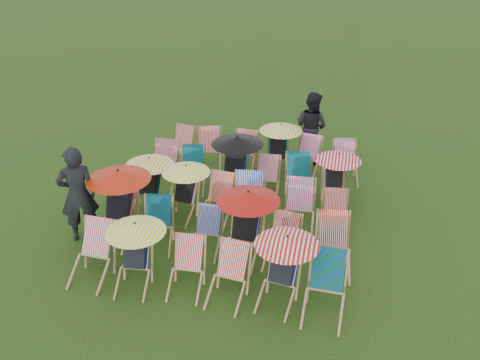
% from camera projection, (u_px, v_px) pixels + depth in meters
% --- Properties ---
extents(ground, '(100.00, 100.00, 0.00)m').
position_uv_depth(ground, '(235.00, 223.00, 11.01)').
color(ground, black).
rests_on(ground, ground).
extents(deckchair_0, '(0.70, 0.94, 0.98)m').
position_uv_depth(deckchair_0, '(91.00, 254.00, 9.24)').
color(deckchair_0, '#A67A4D').
rests_on(deckchair_0, ground).
extents(deckchair_1, '(1.02, 1.08, 1.21)m').
position_uv_depth(deckchair_1, '(134.00, 255.00, 8.99)').
color(deckchair_1, '#A67A4D').
rests_on(deckchair_1, ground).
extents(deckchair_2, '(0.61, 0.83, 0.88)m').
position_uv_depth(deckchair_2, '(186.00, 268.00, 8.98)').
color(deckchair_2, '#A67A4D').
rests_on(deckchair_2, ground).
extents(deckchair_3, '(0.71, 0.91, 0.91)m').
position_uv_depth(deckchair_3, '(228.00, 276.00, 8.77)').
color(deckchair_3, '#A67A4D').
rests_on(deckchair_3, ground).
extents(deckchair_4, '(1.05, 1.12, 1.25)m').
position_uv_depth(deckchair_4, '(281.00, 269.00, 8.61)').
color(deckchair_4, '#A67A4D').
rests_on(deckchair_4, ground).
extents(deckchair_5, '(0.70, 0.95, 1.00)m').
position_uv_depth(deckchair_5, '(325.00, 289.00, 8.42)').
color(deckchair_5, '#A67A4D').
rests_on(deckchair_5, ground).
extents(deckchair_6, '(1.21, 1.27, 1.44)m').
position_uv_depth(deckchair_6, '(117.00, 204.00, 10.19)').
color(deckchair_6, '#A67A4D').
rests_on(deckchair_6, ground).
extents(deckchair_7, '(0.74, 0.93, 0.91)m').
position_uv_depth(deckchair_7, '(157.00, 225.00, 10.11)').
color(deckchair_7, '#A67A4D').
rests_on(deckchair_7, ground).
extents(deckchair_8, '(0.54, 0.76, 0.82)m').
position_uv_depth(deckchair_8, '(206.00, 233.00, 9.96)').
color(deckchair_8, '#A67A4D').
rests_on(deckchair_8, ground).
extents(deckchair_9, '(1.15, 1.20, 1.36)m').
position_uv_depth(deckchair_9, '(244.00, 225.00, 9.64)').
color(deckchair_9, '#A67A4D').
rests_on(deckchair_9, ground).
extents(deckchair_10, '(0.68, 0.87, 0.87)m').
position_uv_depth(deckchair_10, '(282.00, 243.00, 9.64)').
color(deckchair_10, '#A67A4D').
rests_on(deckchair_10, ground).
extents(deckchair_11, '(0.76, 0.98, 0.98)m').
position_uv_depth(deckchair_11, '(333.00, 246.00, 9.44)').
color(deckchair_11, '#A67A4D').
rests_on(deckchair_11, ground).
extents(deckchair_12, '(1.00, 1.04, 1.18)m').
position_uv_depth(deckchair_12, '(148.00, 183.00, 11.20)').
color(deckchair_12, '#A67A4D').
rests_on(deckchair_12, ground).
extents(deckchair_13, '(0.98, 1.04, 1.16)m').
position_uv_depth(deckchair_13, '(183.00, 191.00, 10.94)').
color(deckchair_13, '#A67A4D').
rests_on(deckchair_13, ground).
extents(deckchair_14, '(0.71, 0.91, 0.92)m').
position_uv_depth(deckchair_14, '(217.00, 200.00, 10.93)').
color(deckchair_14, '#A67A4D').
rests_on(deckchair_14, ground).
extents(deckchair_15, '(0.81, 1.03, 1.02)m').
position_uv_depth(deckchair_15, '(249.00, 203.00, 10.71)').
color(deckchair_15, '#A67A4D').
rests_on(deckchair_15, ground).
extents(deckchair_16, '(0.69, 0.93, 0.97)m').
position_uv_depth(deckchair_16, '(299.00, 208.00, 10.58)').
color(deckchair_16, '#A67A4D').
rests_on(deckchair_16, ground).
extents(deckchair_17, '(0.62, 0.81, 0.83)m').
position_uv_depth(deckchair_17, '(335.00, 215.00, 10.50)').
color(deckchair_17, '#A67A4D').
rests_on(deckchair_17, ground).
extents(deckchair_18, '(0.67, 0.93, 1.00)m').
position_uv_depth(deckchair_18, '(163.00, 167.00, 12.14)').
color(deckchair_18, '#A67A4D').
rests_on(deckchair_18, ground).
extents(deckchair_19, '(0.76, 0.94, 0.92)m').
position_uv_depth(deckchair_19, '(192.00, 170.00, 12.08)').
color(deckchair_19, '#A67A4D').
rests_on(deckchair_19, ground).
extents(deckchair_20, '(1.14, 1.19, 1.36)m').
position_uv_depth(deckchair_20, '(235.00, 165.00, 11.74)').
color(deckchair_20, '#A67A4D').
rests_on(deckchair_20, ground).
extents(deckchair_21, '(0.59, 0.81, 0.86)m').
position_uv_depth(deckchair_21, '(266.00, 179.00, 11.77)').
color(deckchair_21, '#A67A4D').
rests_on(deckchair_21, ground).
extents(deckchair_22, '(0.79, 0.98, 0.96)m').
position_uv_depth(deckchair_22, '(299.00, 180.00, 11.64)').
color(deckchair_22, '#A67A4D').
rests_on(deckchair_22, ground).
extents(deckchair_23, '(0.97, 1.05, 1.15)m').
position_uv_depth(deckchair_23, '(335.00, 179.00, 11.41)').
color(deckchair_23, '#A67A4D').
rests_on(deckchair_23, ground).
extents(deckchair_24, '(0.72, 0.91, 0.90)m').
position_uv_depth(deckchair_24, '(180.00, 147.00, 13.17)').
color(deckchair_24, '#A67A4D').
rests_on(deckchair_24, ground).
extents(deckchair_25, '(0.77, 0.96, 0.93)m').
position_uv_depth(deckchair_25, '(209.00, 150.00, 13.00)').
color(deckchair_25, '#A67A4D').
rests_on(deckchair_25, ground).
extents(deckchair_26, '(0.66, 0.88, 0.91)m').
position_uv_depth(deckchair_26, '(243.00, 153.00, 12.89)').
color(deckchair_26, '#A67A4D').
rests_on(deckchair_26, ground).
extents(deckchair_27, '(1.01, 1.09, 1.20)m').
position_uv_depth(deckchair_27, '(279.00, 148.00, 12.71)').
color(deckchair_27, '#A67A4D').
rests_on(deckchair_27, ground).
extents(deckchair_28, '(0.74, 0.93, 0.91)m').
position_uv_depth(deckchair_28, '(306.00, 158.00, 12.65)').
color(deckchair_28, '#A67A4D').
rests_on(deckchair_28, ground).
extents(deckchair_29, '(0.74, 0.92, 0.90)m').
position_uv_depth(deckchair_29, '(346.00, 163.00, 12.44)').
color(deckchair_29, '#A67A4D').
rests_on(deckchair_29, ground).
extents(person_left, '(0.85, 0.77, 1.96)m').
position_uv_depth(person_left, '(78.00, 194.00, 10.08)').
color(person_left, black).
rests_on(person_left, ground).
extents(person_rear, '(1.08, 1.01, 1.78)m').
position_uv_depth(person_rear, '(311.00, 127.00, 13.20)').
color(person_rear, black).
rests_on(person_rear, ground).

